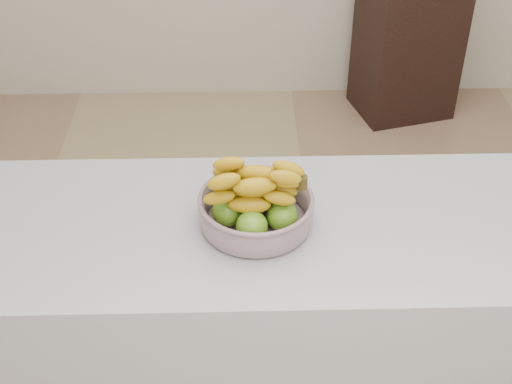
# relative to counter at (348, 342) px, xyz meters

# --- Properties ---
(ground) EXTENTS (4.00, 4.00, 0.00)m
(ground) POSITION_rel_counter_xyz_m (0.00, 0.32, -0.45)
(ground) COLOR #96845C
(ground) RESTS_ON ground
(counter) EXTENTS (2.00, 0.60, 0.90)m
(counter) POSITION_rel_counter_xyz_m (0.00, 0.00, 0.00)
(counter) COLOR #9D9CA4
(counter) RESTS_ON ground
(cabinet) EXTENTS (0.56, 0.49, 0.86)m
(cabinet) POSITION_rel_counter_xyz_m (0.59, 2.10, -0.02)
(cabinet) COLOR black
(cabinet) RESTS_ON ground
(fruit_bowl) EXTENTS (0.29, 0.29, 0.18)m
(fruit_bowl) POSITION_rel_counter_xyz_m (-0.27, -0.00, 0.51)
(fruit_bowl) COLOR #8D9DAA
(fruit_bowl) RESTS_ON counter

